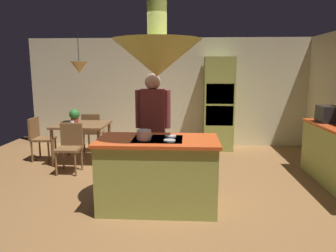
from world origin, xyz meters
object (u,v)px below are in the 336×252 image
(chair_at_corner, at_px, (39,136))
(microwave_on_counter, at_px, (333,114))
(oven_tower, at_px, (218,104))
(potted_plant_on_table, at_px, (74,116))
(chair_facing_island, at_px, (70,144))
(dining_table, at_px, (82,129))
(cup_on_table, at_px, (72,123))
(chair_by_back_wall, at_px, (92,130))
(person_at_island, at_px, (153,124))
(kitchen_island, at_px, (158,173))
(cooking_pot_on_cooktop, at_px, (144,135))

(chair_at_corner, height_order, microwave_on_counter, microwave_on_counter)
(oven_tower, relative_size, chair_at_corner, 2.41)
(chair_at_corner, distance_m, potted_plant_on_table, 0.88)
(chair_at_corner, relative_size, microwave_on_counter, 1.89)
(potted_plant_on_table, distance_m, microwave_on_counter, 4.69)
(chair_facing_island, relative_size, microwave_on_counter, 1.89)
(potted_plant_on_table, bearing_deg, oven_tower, 22.66)
(dining_table, distance_m, cup_on_table, 0.30)
(chair_by_back_wall, height_order, cup_on_table, chair_by_back_wall)
(person_at_island, bearing_deg, potted_plant_on_table, 141.49)
(chair_at_corner, bearing_deg, chair_by_back_wall, -52.01)
(oven_tower, bearing_deg, dining_table, -157.79)
(kitchen_island, bearing_deg, oven_tower, 71.26)
(person_at_island, xyz_separation_m, potted_plant_on_table, (-1.68, 1.34, -0.09))
(chair_by_back_wall, height_order, microwave_on_counter, microwave_on_counter)
(oven_tower, distance_m, microwave_on_counter, 2.49)
(cooking_pot_on_cooktop, bearing_deg, chair_by_back_wall, 117.79)
(dining_table, bearing_deg, person_at_island, -42.00)
(dining_table, bearing_deg, microwave_on_counter, -8.06)
(cup_on_table, bearing_deg, potted_plant_on_table, 93.31)
(dining_table, bearing_deg, potted_plant_on_table, -147.21)
(cup_on_table, height_order, cooking_pot_on_cooktop, cooking_pot_on_cooktop)
(microwave_on_counter, bearing_deg, dining_table, 171.94)
(potted_plant_on_table, bearing_deg, chair_facing_island, -79.52)
(potted_plant_on_table, relative_size, microwave_on_counter, 0.65)
(chair_by_back_wall, bearing_deg, chair_at_corner, 37.99)
(chair_facing_island, bearing_deg, oven_tower, 33.23)
(dining_table, xyz_separation_m, microwave_on_counter, (4.54, -0.64, 0.42))
(chair_by_back_wall, xyz_separation_m, cooking_pot_on_cooktop, (1.54, -2.92, 0.51))
(kitchen_island, xyz_separation_m, person_at_island, (-0.13, 0.69, 0.55))
(dining_table, height_order, person_at_island, person_at_island)
(person_at_island, bearing_deg, kitchen_island, -79.25)
(person_at_island, bearing_deg, chair_at_corner, 150.07)
(chair_at_corner, bearing_deg, oven_tower, -72.77)
(chair_by_back_wall, bearing_deg, dining_table, 90.00)
(chair_by_back_wall, relative_size, cooking_pot_on_cooktop, 4.83)
(oven_tower, relative_size, microwave_on_counter, 4.55)
(potted_plant_on_table, xyz_separation_m, cup_on_table, (0.01, -0.16, -0.12))
(kitchen_island, xyz_separation_m, oven_tower, (1.10, 3.24, 0.57))
(microwave_on_counter, bearing_deg, chair_at_corner, 173.24)
(oven_tower, relative_size, cup_on_table, 23.26)
(dining_table, relative_size, person_at_island, 0.57)
(chair_by_back_wall, relative_size, potted_plant_on_table, 2.90)
(kitchen_island, distance_m, potted_plant_on_table, 2.76)
(dining_table, relative_size, chair_by_back_wall, 1.16)
(person_at_island, height_order, chair_by_back_wall, person_at_island)
(person_at_island, relative_size, chair_by_back_wall, 2.03)
(kitchen_island, bearing_deg, cooking_pot_on_cooktop, -140.91)
(oven_tower, height_order, cooking_pot_on_cooktop, oven_tower)
(chair_facing_island, height_order, potted_plant_on_table, potted_plant_on_table)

